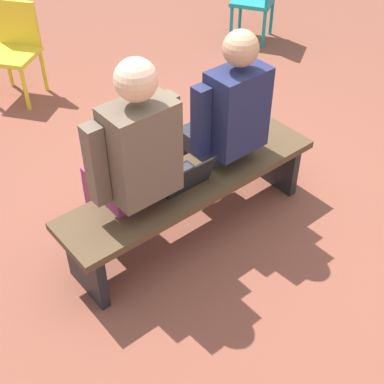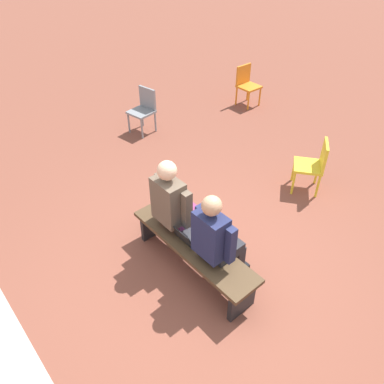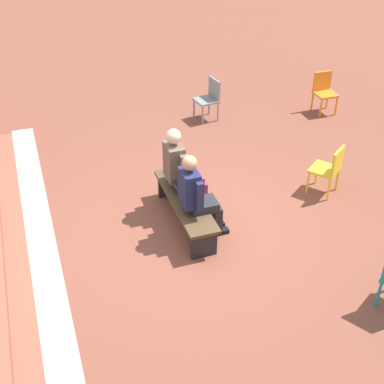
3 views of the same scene
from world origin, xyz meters
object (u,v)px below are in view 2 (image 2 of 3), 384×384
at_px(person_student, 217,239).
at_px(laptop, 188,237).
at_px(person_adult, 176,205).
at_px(plastic_chair_mid_courtyard, 247,83).
at_px(bench, 193,249).
at_px(plastic_chair_near_bench_left, 314,163).
at_px(plastic_chair_far_left, 144,108).

bearing_deg(person_student, laptop, 11.30).
height_order(person_adult, plastic_chair_mid_courtyard, person_adult).
xyz_separation_m(bench, person_adult, (0.39, -0.07, 0.39)).
height_order(person_adult, plastic_chair_near_bench_left, person_adult).
relative_size(bench, plastic_chair_near_bench_left, 2.14).
relative_size(person_adult, plastic_chair_near_bench_left, 1.66).
relative_size(person_adult, plastic_chair_mid_courtyard, 1.66).
distance_m(person_student, plastic_chair_mid_courtyard, 5.02).
bearing_deg(plastic_chair_near_bench_left, bench, 90.83).
distance_m(bench, person_student, 0.49).
bearing_deg(plastic_chair_mid_courtyard, plastic_chair_near_bench_left, 150.94).
relative_size(laptop, plastic_chair_far_left, 0.38).
bearing_deg(bench, plastic_chair_mid_courtyard, -54.66).
relative_size(person_student, person_adult, 0.96).
distance_m(bench, plastic_chair_far_left, 3.64).
bearing_deg(person_adult, laptop, 164.96).
bearing_deg(plastic_chair_mid_courtyard, person_adult, 121.94).
bearing_deg(person_student, bench, 11.90).
xyz_separation_m(person_adult, plastic_chair_far_left, (2.88, -1.53, -0.26)).
bearing_deg(laptop, plastic_chair_far_left, -26.85).
relative_size(plastic_chair_far_left, plastic_chair_near_bench_left, 1.00).
height_order(person_student, plastic_chair_near_bench_left, person_student).
height_order(person_adult, laptop, person_adult).
xyz_separation_m(bench, laptop, (0.08, 0.01, 0.15)).
bearing_deg(bench, plastic_chair_far_left, -26.12).
relative_size(bench, person_adult, 1.29).
height_order(bench, plastic_chair_mid_courtyard, plastic_chair_mid_courtyard).
distance_m(person_student, plastic_chair_far_left, 3.91).
bearing_deg(plastic_chair_far_left, laptop, 153.15).
xyz_separation_m(bench, person_student, (-0.32, -0.07, 0.36)).
xyz_separation_m(bench, plastic_chair_far_left, (3.27, -1.60, 0.13)).
bearing_deg(plastic_chair_near_bench_left, plastic_chair_far_left, 14.39).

